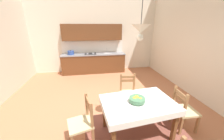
{
  "coord_description": "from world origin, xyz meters",
  "views": [
    {
      "loc": [
        -0.28,
        -2.97,
        2.12
      ],
      "look_at": [
        0.29,
        0.28,
        0.96
      ],
      "focal_mm": 20.23,
      "sensor_mm": 36.0,
      "label": 1
    }
  ],
  "objects_px": {
    "kitchen_cabinetry": "(93,54)",
    "fruit_bowl": "(137,99)",
    "dining_table": "(138,107)",
    "dining_chair_window_side": "(184,110)",
    "dining_chair_kitchen_side": "(128,93)",
    "pendant_lamp": "(141,29)",
    "dining_chair_tv_side": "(82,123)"
  },
  "relations": [
    {
      "from": "dining_table",
      "to": "dining_chair_window_side",
      "type": "height_order",
      "value": "dining_chair_window_side"
    },
    {
      "from": "dining_table",
      "to": "dining_chair_kitchen_side",
      "type": "distance_m",
      "value": 0.9
    },
    {
      "from": "fruit_bowl",
      "to": "pendant_lamp",
      "type": "distance_m",
      "value": 1.26
    },
    {
      "from": "dining_chair_kitchen_side",
      "to": "dining_chair_window_side",
      "type": "height_order",
      "value": "same"
    },
    {
      "from": "kitchen_cabinetry",
      "to": "fruit_bowl",
      "type": "distance_m",
      "value": 3.97
    },
    {
      "from": "kitchen_cabinetry",
      "to": "dining_table",
      "type": "height_order",
      "value": "kitchen_cabinetry"
    },
    {
      "from": "dining_chair_window_side",
      "to": "dining_chair_tv_side",
      "type": "height_order",
      "value": "same"
    },
    {
      "from": "dining_chair_kitchen_side",
      "to": "fruit_bowl",
      "type": "xyz_separation_m",
      "value": [
        -0.11,
        -0.89,
        0.37
      ]
    },
    {
      "from": "dining_table",
      "to": "dining_chair_tv_side",
      "type": "bearing_deg",
      "value": -178.48
    },
    {
      "from": "kitchen_cabinetry",
      "to": "dining_chair_tv_side",
      "type": "distance_m",
      "value": 3.97
    },
    {
      "from": "dining_chair_window_side",
      "to": "pendant_lamp",
      "type": "relative_size",
      "value": 1.16
    },
    {
      "from": "dining_chair_tv_side",
      "to": "pendant_lamp",
      "type": "xyz_separation_m",
      "value": [
        1.07,
        0.16,
        1.63
      ]
    },
    {
      "from": "dining_chair_kitchen_side",
      "to": "dining_chair_window_side",
      "type": "relative_size",
      "value": 1.0
    },
    {
      "from": "kitchen_cabinetry",
      "to": "pendant_lamp",
      "type": "distance_m",
      "value": 4.02
    },
    {
      "from": "dining_chair_tv_side",
      "to": "pendant_lamp",
      "type": "bearing_deg",
      "value": 8.76
    },
    {
      "from": "dining_chair_kitchen_side",
      "to": "fruit_bowl",
      "type": "relative_size",
      "value": 3.1
    },
    {
      "from": "dining_chair_kitchen_side",
      "to": "dining_chair_tv_side",
      "type": "distance_m",
      "value": 1.46
    },
    {
      "from": "dining_chair_kitchen_side",
      "to": "dining_chair_window_side",
      "type": "bearing_deg",
      "value": -43.95
    },
    {
      "from": "kitchen_cabinetry",
      "to": "pendant_lamp",
      "type": "bearing_deg",
      "value": -79.26
    },
    {
      "from": "dining_chair_kitchen_side",
      "to": "pendant_lamp",
      "type": "relative_size",
      "value": 1.16
    },
    {
      "from": "kitchen_cabinetry",
      "to": "dining_table",
      "type": "distance_m",
      "value": 3.97
    },
    {
      "from": "dining_chair_kitchen_side",
      "to": "pendant_lamp",
      "type": "height_order",
      "value": "pendant_lamp"
    },
    {
      "from": "dining_chair_window_side",
      "to": "dining_chair_tv_side",
      "type": "relative_size",
      "value": 1.0
    },
    {
      "from": "dining_table",
      "to": "dining_chair_window_side",
      "type": "distance_m",
      "value": 1.03
    },
    {
      "from": "dining_chair_window_side",
      "to": "fruit_bowl",
      "type": "height_order",
      "value": "dining_chair_window_side"
    },
    {
      "from": "dining_table",
      "to": "pendant_lamp",
      "type": "distance_m",
      "value": 1.45
    },
    {
      "from": "dining_chair_window_side",
      "to": "pendant_lamp",
      "type": "xyz_separation_m",
      "value": [
        -1.02,
        0.16,
        1.63
      ]
    },
    {
      "from": "kitchen_cabinetry",
      "to": "dining_table",
      "type": "xyz_separation_m",
      "value": [
        0.72,
        -3.9,
        -0.23
      ]
    },
    {
      "from": "dining_chair_kitchen_side",
      "to": "pendant_lamp",
      "type": "bearing_deg",
      "value": -96.17
    },
    {
      "from": "dining_chair_window_side",
      "to": "dining_table",
      "type": "bearing_deg",
      "value": 178.74
    },
    {
      "from": "dining_table",
      "to": "dining_chair_kitchen_side",
      "type": "relative_size",
      "value": 1.56
    },
    {
      "from": "dining_chair_kitchen_side",
      "to": "fruit_bowl",
      "type": "distance_m",
      "value": 0.97
    }
  ]
}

